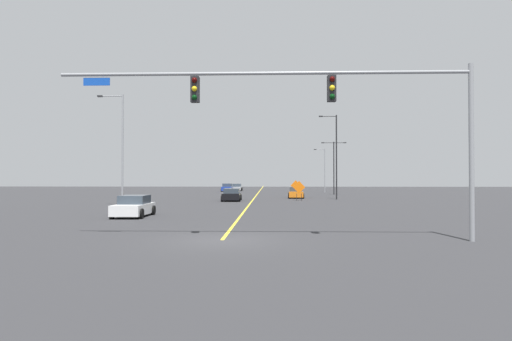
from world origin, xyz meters
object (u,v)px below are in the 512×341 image
at_px(street_lamp_near_right, 121,145).
at_px(construction_sign_left_lane, 296,186).
at_px(street_lamp_mid_right, 334,163).
at_px(car_white_passing, 134,207).
at_px(street_lamp_far_right, 324,168).
at_px(car_silver_near, 237,187).
at_px(car_blue_far, 227,188).
at_px(traffic_signal_assembly, 325,103).
at_px(car_orange_approaching, 296,193).
at_px(construction_sign_right_lane, 299,188).
at_px(car_black_distant, 232,195).
at_px(street_lamp_mid_left, 335,153).

height_order(street_lamp_near_right, construction_sign_left_lane, street_lamp_near_right).
distance_m(street_lamp_mid_right, car_white_passing, 41.56).
bearing_deg(construction_sign_left_lane, street_lamp_far_right, 71.06).
bearing_deg(street_lamp_near_right, car_silver_near, 81.65).
relative_size(street_lamp_mid_right, car_blue_far, 1.75).
bearing_deg(car_blue_far, traffic_signal_assembly, -80.67).
bearing_deg(street_lamp_mid_right, traffic_signal_assembly, -98.88).
height_order(street_lamp_far_right, car_blue_far, street_lamp_far_right).
relative_size(car_orange_approaching, car_silver_near, 0.92).
xyz_separation_m(car_white_passing, car_blue_far, (0.98, 51.36, 0.06)).
xyz_separation_m(street_lamp_near_right, construction_sign_right_lane, (16.40, 10.36, -4.04)).
bearing_deg(car_black_distant, street_lamp_near_right, -133.12).
height_order(car_black_distant, car_blue_far, car_blue_far).
bearing_deg(street_lamp_far_right, street_lamp_near_right, -120.68).
xyz_separation_m(street_lamp_mid_left, car_silver_near, (-14.09, 32.84, -4.76)).
xyz_separation_m(traffic_signal_assembly, car_silver_near, (-8.64, 65.90, -4.92)).
relative_size(car_white_passing, car_silver_near, 0.95).
distance_m(street_lamp_near_right, car_blue_far, 42.29).
bearing_deg(traffic_signal_assembly, car_silver_near, 97.47).
height_order(construction_sign_right_lane, car_blue_far, construction_sign_right_lane).
distance_m(car_orange_approaching, car_blue_far, 27.95).
height_order(car_orange_approaching, car_white_passing, car_orange_approaching).
distance_m(car_white_passing, car_blue_far, 51.37).
relative_size(traffic_signal_assembly, car_white_passing, 4.06).
bearing_deg(street_lamp_mid_left, car_blue_far, 118.55).
distance_m(construction_sign_right_lane, car_black_distant, 7.51).
bearing_deg(street_lamp_mid_left, construction_sign_right_lane, -148.54).
relative_size(traffic_signal_assembly, car_blue_far, 3.69).
xyz_separation_m(construction_sign_right_lane, car_white_passing, (-12.12, -20.02, -0.74)).
bearing_deg(street_lamp_near_right, car_orange_approaching, 44.43).
distance_m(car_black_distant, car_blue_far, 32.34).
distance_m(traffic_signal_assembly, car_blue_far, 62.70).
bearing_deg(car_blue_far, construction_sign_right_lane, -70.42).
xyz_separation_m(street_lamp_far_right, car_white_passing, (-18.37, -47.84, -3.61)).
bearing_deg(car_white_passing, construction_sign_right_lane, 58.81).
bearing_deg(car_white_passing, car_orange_approaching, 64.79).
xyz_separation_m(construction_sign_right_lane, car_black_distant, (-7.43, -0.79, -0.73)).
distance_m(traffic_signal_assembly, construction_sign_left_lane, 40.92).
bearing_deg(construction_sign_left_lane, construction_sign_right_lane, -91.42).
height_order(construction_sign_right_lane, car_orange_approaching, construction_sign_right_lane).
bearing_deg(street_lamp_near_right, street_lamp_mid_right, 50.18).
height_order(traffic_signal_assembly, construction_sign_right_lane, traffic_signal_assembly).
height_order(street_lamp_far_right, car_white_passing, street_lamp_far_right).
height_order(construction_sign_right_lane, car_silver_near, construction_sign_right_lane).
bearing_deg(car_silver_near, car_blue_far, -109.48).
xyz_separation_m(construction_sign_left_lane, construction_sign_right_lane, (-0.26, -10.33, -0.01)).
bearing_deg(street_lamp_mid_right, car_silver_near, 130.78).
relative_size(street_lamp_far_right, construction_sign_right_lane, 3.51).
relative_size(street_lamp_near_right, street_lamp_far_right, 1.29).
bearing_deg(traffic_signal_assembly, car_blue_far, 99.33).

